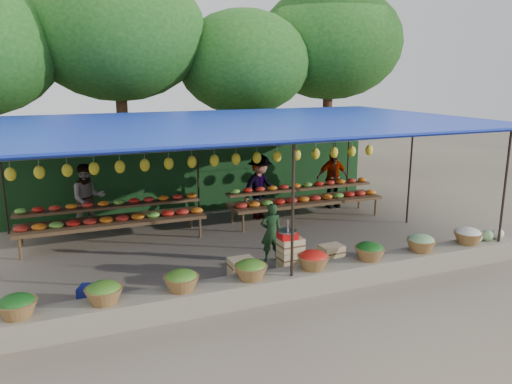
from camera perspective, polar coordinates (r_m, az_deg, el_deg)
name	(u,v)px	position (r m, az deg, el deg)	size (l,w,h in m)	color
ground	(235,246)	(11.38, -2.46, -6.16)	(60.00, 60.00, 0.00)	brown
stone_curb	(288,283)	(8.95, 3.63, -10.37)	(10.60, 0.55, 0.40)	#736C5C
stall_canopy	(232,127)	(10.85, -2.72, 7.41)	(10.80, 6.60, 2.82)	black
produce_baskets	(283,265)	(8.77, 3.07, -8.30)	(8.98, 0.58, 0.34)	brown
netting_backdrop	(196,168)	(13.97, -6.93, 2.73)	(10.60, 0.06, 2.50)	#16401D
tree_row	(183,45)	(16.73, -8.36, 16.29)	(16.51, 5.50, 7.12)	#341B13
fruit_table_left	(112,216)	(11.94, -16.08, -2.69)	(4.21, 0.95, 0.93)	#442C1B
fruit_table_right	(305,197)	(13.38, 5.67, -0.53)	(4.21, 0.95, 0.93)	#442C1B
crate_counter	(289,261)	(9.63, 3.80, -7.91)	(2.37, 0.36, 0.77)	tan
weighing_scale	(288,234)	(9.43, 3.62, -4.83)	(0.36, 0.36, 0.38)	red
vendor_seated	(271,232)	(10.32, 1.74, -4.62)	(0.45, 0.29, 1.23)	#183519
customer_left	(88,198)	(12.79, -18.65, -0.71)	(0.83, 0.64, 1.70)	slate
customer_mid	(260,187)	(13.28, 0.45, 0.56)	(1.11, 0.64, 1.72)	slate
customer_right	(332,178)	(14.63, 8.74, 1.56)	(1.00, 0.42, 1.71)	slate
blue_crate_front	(13,314)	(8.82, -26.06, -12.38)	(0.56, 0.40, 0.34)	navy
blue_crate_back	(92,294)	(9.14, -18.20, -10.98)	(0.44, 0.32, 0.27)	navy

